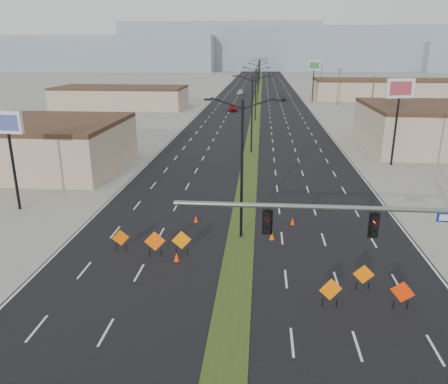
# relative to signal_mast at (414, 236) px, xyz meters

# --- Properties ---
(ground) EXTENTS (600.00, 600.00, 0.00)m
(ground) POSITION_rel_signal_mast_xyz_m (-8.56, -2.00, -4.79)
(ground) COLOR gray
(ground) RESTS_ON ground
(road_surface) EXTENTS (25.00, 400.00, 0.02)m
(road_surface) POSITION_rel_signal_mast_xyz_m (-8.56, 98.00, -4.79)
(road_surface) COLOR black
(road_surface) RESTS_ON ground
(median_strip) EXTENTS (2.00, 400.00, 0.04)m
(median_strip) POSITION_rel_signal_mast_xyz_m (-8.56, 98.00, -4.79)
(median_strip) COLOR #2D4017
(median_strip) RESTS_ON ground
(building_sw_far) EXTENTS (30.00, 14.00, 4.50)m
(building_sw_far) POSITION_rel_signal_mast_xyz_m (-40.56, 83.00, -2.54)
(building_sw_far) COLOR tan
(building_sw_far) RESTS_ON ground
(building_se_far) EXTENTS (44.00, 16.00, 5.00)m
(building_se_far) POSITION_rel_signal_mast_xyz_m (29.44, 108.00, -2.29)
(building_se_far) COLOR tan
(building_se_far) RESTS_ON ground
(mesa_west) EXTENTS (180.00, 50.00, 22.00)m
(mesa_west) POSITION_rel_signal_mast_xyz_m (-128.56, 278.00, 6.21)
(mesa_west) COLOR #8A98AB
(mesa_west) RESTS_ON ground
(mesa_center) EXTENTS (220.00, 50.00, 28.00)m
(mesa_center) POSITION_rel_signal_mast_xyz_m (31.44, 298.00, 9.21)
(mesa_center) COLOR #8A98AB
(mesa_center) RESTS_ON ground
(mesa_backdrop) EXTENTS (140.00, 50.00, 32.00)m
(mesa_backdrop) POSITION_rel_signal_mast_xyz_m (-38.56, 318.00, 11.21)
(mesa_backdrop) COLOR #8A98AB
(mesa_backdrop) RESTS_ON ground
(signal_mast) EXTENTS (16.30, 0.60, 8.00)m
(signal_mast) POSITION_rel_signal_mast_xyz_m (0.00, 0.00, 0.00)
(signal_mast) COLOR slate
(signal_mast) RESTS_ON ground
(streetlight_0) EXTENTS (5.15, 0.24, 10.02)m
(streetlight_0) POSITION_rel_signal_mast_xyz_m (-8.56, 10.00, 0.63)
(streetlight_0) COLOR black
(streetlight_0) RESTS_ON ground
(streetlight_1) EXTENTS (5.15, 0.24, 10.02)m
(streetlight_1) POSITION_rel_signal_mast_xyz_m (-8.56, 38.00, 0.63)
(streetlight_1) COLOR black
(streetlight_1) RESTS_ON ground
(streetlight_2) EXTENTS (5.15, 0.24, 10.02)m
(streetlight_2) POSITION_rel_signal_mast_xyz_m (-8.56, 66.00, 0.63)
(streetlight_2) COLOR black
(streetlight_2) RESTS_ON ground
(streetlight_3) EXTENTS (5.15, 0.24, 10.02)m
(streetlight_3) POSITION_rel_signal_mast_xyz_m (-8.56, 94.00, 0.63)
(streetlight_3) COLOR black
(streetlight_3) RESTS_ON ground
(streetlight_4) EXTENTS (5.15, 0.24, 10.02)m
(streetlight_4) POSITION_rel_signal_mast_xyz_m (-8.56, 122.00, 0.63)
(streetlight_4) COLOR black
(streetlight_4) RESTS_ON ground
(streetlight_5) EXTENTS (5.15, 0.24, 10.02)m
(streetlight_5) POSITION_rel_signal_mast_xyz_m (-8.56, 150.00, 0.63)
(streetlight_5) COLOR black
(streetlight_5) RESTS_ON ground
(streetlight_6) EXTENTS (5.15, 0.24, 10.02)m
(streetlight_6) POSITION_rel_signal_mast_xyz_m (-8.56, 178.00, 0.63)
(streetlight_6) COLOR black
(streetlight_6) RESTS_ON ground
(utility_pole_1) EXTENTS (1.60, 0.20, 9.00)m
(utility_pole_1) POSITION_rel_signal_mast_xyz_m (11.44, 58.00, -0.12)
(utility_pole_1) COLOR #4C3823
(utility_pole_1) RESTS_ON ground
(utility_pole_2) EXTENTS (1.60, 0.20, 9.00)m
(utility_pole_2) POSITION_rel_signal_mast_xyz_m (11.44, 93.00, -0.12)
(utility_pole_2) COLOR #4C3823
(utility_pole_2) RESTS_ON ground
(utility_pole_3) EXTENTS (1.60, 0.20, 9.00)m
(utility_pole_3) POSITION_rel_signal_mast_xyz_m (11.44, 128.00, -0.12)
(utility_pole_3) COLOR #4C3823
(utility_pole_3) RESTS_ON ground
(car_left) EXTENTS (2.17, 4.55, 1.50)m
(car_left) POSITION_rel_signal_mast_xyz_m (-13.87, 79.74, -4.04)
(car_left) COLOR maroon
(car_left) RESTS_ON ground
(car_mid) EXTENTS (1.50, 4.17, 1.37)m
(car_mid) POSITION_rel_signal_mast_xyz_m (-1.78, 102.97, -4.11)
(car_mid) COLOR black
(car_mid) RESTS_ON ground
(car_far) EXTENTS (2.26, 4.71, 1.32)m
(car_far) POSITION_rel_signal_mast_xyz_m (-14.04, 118.07, -4.13)
(car_far) COLOR #A9ADB3
(car_far) RESTS_ON ground
(construction_sign_0) EXTENTS (1.11, 0.40, 1.54)m
(construction_sign_0) POSITION_rel_signal_mast_xyz_m (-16.61, 7.00, -3.89)
(construction_sign_0) COLOR #DD5904
(construction_sign_0) RESTS_ON ground
(construction_sign_1) EXTENTS (1.27, 0.36, 1.73)m
(construction_sign_1) POSITION_rel_signal_mast_xyz_m (-12.36, 6.72, -3.77)
(construction_sign_1) COLOR orange
(construction_sign_1) RESTS_ON ground
(construction_sign_2) EXTENTS (1.35, 0.30, 1.82)m
(construction_sign_2) POSITION_rel_signal_mast_xyz_m (-14.06, 6.27, -3.71)
(construction_sign_2) COLOR #FF5905
(construction_sign_2) RESTS_ON ground
(construction_sign_3) EXTENTS (1.20, 0.07, 1.59)m
(construction_sign_3) POSITION_rel_signal_mast_xyz_m (-1.26, 3.15, -3.86)
(construction_sign_3) COLOR #EF6305
(construction_sign_3) RESTS_ON ground
(construction_sign_4) EXTENTS (1.25, 0.37, 1.71)m
(construction_sign_4) POSITION_rel_signal_mast_xyz_m (-3.39, 1.19, -3.79)
(construction_sign_4) COLOR #FF6F05
(construction_sign_4) RESTS_ON ground
(construction_sign_5) EXTENTS (1.13, 0.55, 1.64)m
(construction_sign_5) POSITION_rel_signal_mast_xyz_m (0.34, 1.33, -3.83)
(construction_sign_5) COLOR #ED2F05
(construction_sign_5) RESTS_ON ground
(cone_0) EXTENTS (0.40, 0.40, 0.60)m
(cone_0) POSITION_rel_signal_mast_xyz_m (-12.54, 5.76, -4.49)
(cone_0) COLOR #FF3505
(cone_0) RESTS_ON ground
(cone_1) EXTENTS (0.39, 0.39, 0.64)m
(cone_1) POSITION_rel_signal_mast_xyz_m (-6.30, 9.74, -4.47)
(cone_1) COLOR #D64B04
(cone_1) RESTS_ON ground
(cone_2) EXTENTS (0.43, 0.43, 0.58)m
(cone_2) POSITION_rel_signal_mast_xyz_m (-4.62, 12.75, -4.50)
(cone_2) COLOR #ED2F04
(cone_2) RESTS_ON ground
(cone_3) EXTENTS (0.42, 0.42, 0.58)m
(cone_3) POSITION_rel_signal_mast_xyz_m (-12.28, 12.57, -4.50)
(cone_3) COLOR red
(cone_3) RESTS_ON ground
(pole_sign_west) EXTENTS (2.77, 0.66, 8.41)m
(pole_sign_west) POSITION_rel_signal_mast_xyz_m (-27.98, 14.36, 2.01)
(pole_sign_west) COLOR black
(pole_sign_west) RESTS_ON ground
(pole_sign_east_near) EXTENTS (3.27, 1.12, 10.08)m
(pole_sign_east_near) POSITION_rel_signal_mast_xyz_m (8.36, 32.74, 3.47)
(pole_sign_east_near) COLOR black
(pole_sign_east_near) RESTS_ON ground
(pole_sign_east_far) EXTENTS (3.36, 1.45, 10.53)m
(pole_sign_east_far) POSITION_rel_signal_mast_xyz_m (5.83, 98.46, 3.87)
(pole_sign_east_far) COLOR black
(pole_sign_east_far) RESTS_ON ground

